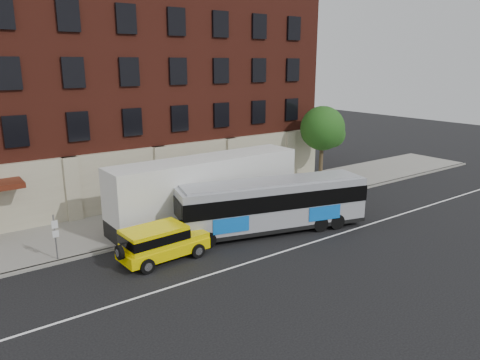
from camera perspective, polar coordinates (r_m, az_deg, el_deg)
ground at (r=23.07m, az=3.40°, el=-10.34°), size 120.00×120.00×0.00m
sidewalk at (r=30.04m, az=-7.54°, el=-4.25°), size 60.00×6.00×0.15m
kerb at (r=27.58m, az=-4.54°, el=-5.91°), size 60.00×0.25×0.15m
lane_line at (r=23.42m, az=2.62°, el=-9.91°), size 60.00×0.12×0.01m
building at (r=35.69m, az=-14.16°, el=10.76°), size 30.00×12.10×15.00m
sign_pole at (r=24.25m, az=-22.30°, el=-6.48°), size 0.30×0.20×2.50m
street_tree at (r=37.50m, az=10.44°, el=6.24°), size 3.60×3.60×6.20m
city_bus at (r=26.52m, az=4.17°, el=-2.98°), size 11.62×5.30×3.12m
yellow_suv at (r=23.19m, az=-10.12°, el=-7.61°), size 4.80×2.29×1.81m
shipping_container at (r=27.96m, az=-4.24°, el=-1.36°), size 12.45×2.87×4.14m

